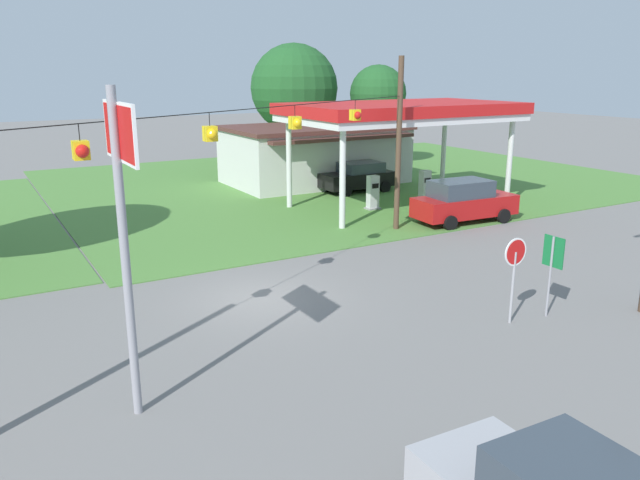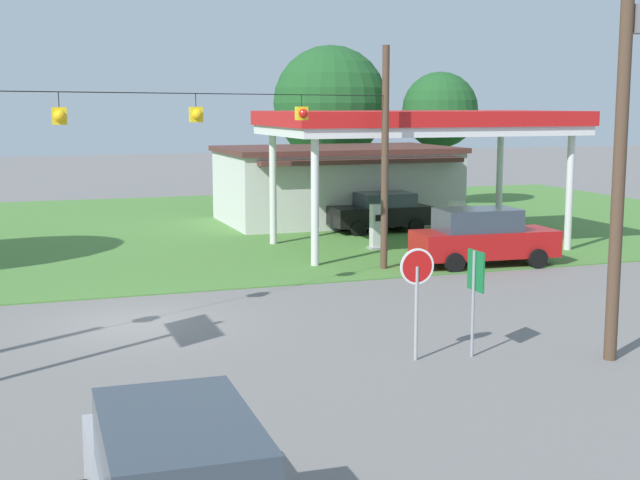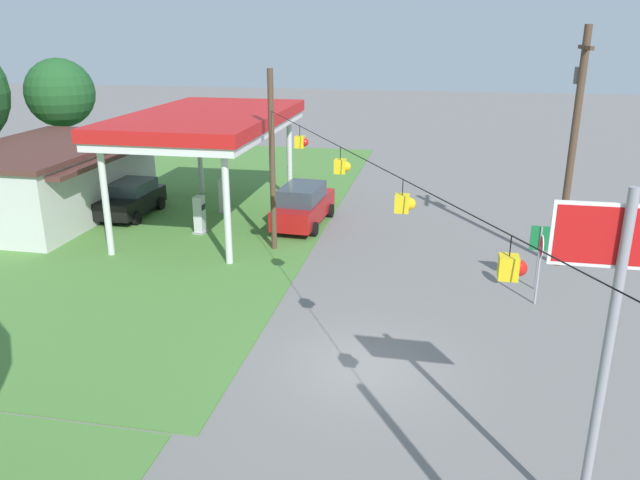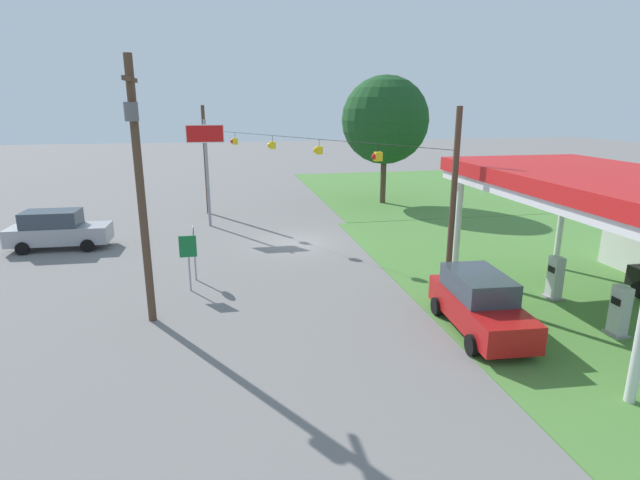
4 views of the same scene
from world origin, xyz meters
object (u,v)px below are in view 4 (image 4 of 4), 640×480
(fuel_pump_near, at_px, (555,279))
(fuel_pump_far, at_px, (619,313))
(car_at_pumps_front, at_px, (479,303))
(car_on_crossroad, at_px, (57,230))
(utility_pole_main, at_px, (139,180))
(tree_west_verge, at_px, (385,120))
(route_sign, at_px, (188,252))
(stop_sign_roadside, at_px, (194,241))
(gas_station_canopy, at_px, (600,186))
(stop_sign_overhead, at_px, (206,151))

(fuel_pump_near, relative_size, fuel_pump_far, 1.00)
(car_at_pumps_front, distance_m, car_on_crossroad, 22.12)
(utility_pole_main, distance_m, tree_west_verge, 24.87)
(fuel_pump_far, bearing_deg, route_sign, -116.38)
(stop_sign_roadside, height_order, tree_west_verge, tree_west_verge)
(gas_station_canopy, distance_m, fuel_pump_near, 4.34)
(fuel_pump_near, height_order, tree_west_verge, tree_west_verge)
(car_at_pumps_front, bearing_deg, utility_pole_main, -101.72)
(car_at_pumps_front, xyz_separation_m, route_sign, (-5.83, -9.95, 0.69))
(route_sign, xyz_separation_m, tree_west_verge, (-16.92, 13.91, 4.70))
(fuel_pump_far, height_order, stop_sign_roadside, stop_sign_roadside)
(gas_station_canopy, bearing_deg, utility_pole_main, -99.63)
(fuel_pump_far, xyz_separation_m, car_on_crossroad, (-15.08, -21.70, 0.21))
(gas_station_canopy, height_order, tree_west_verge, tree_west_verge)
(stop_sign_roadside, bearing_deg, car_at_pumps_front, -126.24)
(fuel_pump_far, distance_m, stop_sign_overhead, 23.61)
(tree_west_verge, bearing_deg, gas_station_canopy, 1.15)
(fuel_pump_near, bearing_deg, gas_station_canopy, 0.05)
(stop_sign_roadside, bearing_deg, route_sign, 173.06)
(utility_pole_main, bearing_deg, fuel_pump_near, 86.50)
(car_at_pumps_front, height_order, utility_pole_main, utility_pole_main)
(gas_station_canopy, distance_m, tree_west_verge, 22.41)
(gas_station_canopy, bearing_deg, car_on_crossroad, -121.67)
(gas_station_canopy, xyz_separation_m, utility_pole_main, (-2.64, -15.57, 0.29))
(car_on_crossroad, height_order, route_sign, route_sign)
(stop_sign_overhead, relative_size, route_sign, 2.79)
(car_on_crossroad, relative_size, stop_sign_roadside, 2.07)
(car_on_crossroad, xyz_separation_m, route_sign, (7.96, 7.34, 0.66))
(gas_station_canopy, xyz_separation_m, tree_west_verge, (-22.35, -0.45, 1.57))
(gas_station_canopy, bearing_deg, route_sign, -110.72)
(gas_station_canopy, height_order, fuel_pump_far, gas_station_canopy)
(car_at_pumps_front, distance_m, utility_pole_main, 12.27)
(stop_sign_overhead, xyz_separation_m, route_sign, (11.67, -0.62, -3.10))
(gas_station_canopy, xyz_separation_m, stop_sign_roadside, (-6.77, -14.20, -3.03))
(car_at_pumps_front, distance_m, stop_sign_roadside, 12.16)
(utility_pole_main, bearing_deg, tree_west_verge, 142.50)
(fuel_pump_near, relative_size, stop_sign_overhead, 0.26)
(car_at_pumps_front, height_order, stop_sign_roadside, stop_sign_roadside)
(fuel_pump_near, bearing_deg, car_on_crossroad, -118.33)
(gas_station_canopy, relative_size, car_at_pumps_front, 2.29)
(fuel_pump_far, bearing_deg, utility_pole_main, -105.55)
(fuel_pump_near, bearing_deg, utility_pole_main, -93.50)
(stop_sign_roadside, distance_m, utility_pole_main, 5.47)
(car_at_pumps_front, bearing_deg, gas_station_canopy, 98.71)
(gas_station_canopy, bearing_deg, car_at_pumps_front, -84.81)
(route_sign, bearing_deg, fuel_pump_near, 75.39)
(car_at_pumps_front, distance_m, tree_west_verge, 23.71)
(tree_west_verge, bearing_deg, stop_sign_roadside, -41.44)
(car_on_crossroad, bearing_deg, gas_station_canopy, -30.31)
(route_sign, bearing_deg, stop_sign_roadside, 173.06)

